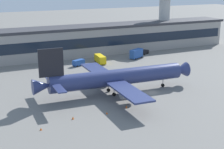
{
  "coord_description": "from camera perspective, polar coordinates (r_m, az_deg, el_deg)",
  "views": [
    {
      "loc": [
        -54.64,
        -84.83,
        34.12
      ],
      "look_at": [
        -9.73,
        8.16,
        5.0
      ],
      "focal_mm": 53.99,
      "sensor_mm": 36.0,
      "label": 1
    }
  ],
  "objects": [
    {
      "name": "traffic_cone_2",
      "position": [
        89.23,
        -0.87,
        -6.52
      ],
      "size": [
        0.48,
        0.48,
        0.6
      ],
      "primitive_type": "cone",
      "color": "#F2590C",
      "rests_on": "ground_plane"
    },
    {
      "name": "crew_van",
      "position": [
        138.7,
        -5.72,
        2.05
      ],
      "size": [
        5.65,
        4.03,
        2.55
      ],
      "color": "#2651A5",
      "rests_on": "ground_plane"
    },
    {
      "name": "catering_truck",
      "position": [
        151.51,
        4.11,
        3.58
      ],
      "size": [
        7.59,
        5.6,
        4.15
      ],
      "color": "#2651A5",
      "rests_on": "ground_plane"
    },
    {
      "name": "terminal_building",
      "position": [
        158.65,
        -5.27,
        5.76
      ],
      "size": [
        159.43,
        14.95,
        13.53
      ],
      "color": "#9E9993",
      "rests_on": "ground_plane"
    },
    {
      "name": "airliner",
      "position": [
        103.47,
        0.5,
        -0.54
      ],
      "size": [
        51.5,
        43.99,
        15.75
      ],
      "color": "navy",
      "rests_on": "ground_plane"
    },
    {
      "name": "control_tower",
      "position": [
        181.9,
        8.91,
        11.17
      ],
      "size": [
        10.91,
        10.91,
        32.38
      ],
      "color": "#B7B7B2",
      "rests_on": "ground_plane"
    },
    {
      "name": "traffic_cone_0",
      "position": [
        86.62,
        -6.63,
        -7.3
      ],
      "size": [
        0.58,
        0.58,
        0.72
      ],
      "primitive_type": "cone",
      "color": "#F2590C",
      "rests_on": "ground_plane"
    },
    {
      "name": "traffic_cone_3",
      "position": [
        81.85,
        -11.95,
        -9.01
      ],
      "size": [
        0.51,
        0.51,
        0.64
      ],
      "primitive_type": "cone",
      "color": "#F2590C",
      "rests_on": "ground_plane"
    },
    {
      "name": "fuel_truck",
      "position": [
        142.59,
        -2.0,
        2.67
      ],
      "size": [
        3.7,
        8.65,
        3.35
      ],
      "color": "yellow",
      "rests_on": "ground_plane"
    },
    {
      "name": "traffic_cone_1",
      "position": [
        93.31,
        2.45,
        -5.48
      ],
      "size": [
        0.57,
        0.57,
        0.71
      ],
      "primitive_type": "cone",
      "color": "#F2590C",
      "rests_on": "ground_plane"
    },
    {
      "name": "pushback_tractor",
      "position": [
        161.42,
        5.46,
        3.85
      ],
      "size": [
        5.46,
        4.54,
        1.75
      ],
      "color": "black",
      "rests_on": "ground_plane"
    },
    {
      "name": "ground_plane",
      "position": [
        106.52,
        6.64,
        -3.04
      ],
      "size": [
        600.0,
        600.0,
        0.0
      ],
      "primitive_type": "plane",
      "color": "slate"
    }
  ]
}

